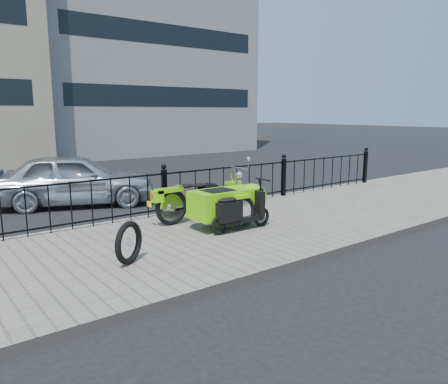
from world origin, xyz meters
TOP-DOWN VIEW (x-y plane):
  - ground at (0.00, 0.00)m, footprint 120.00×120.00m
  - sidewalk at (0.00, -0.50)m, footprint 30.00×3.80m
  - curb at (0.00, 1.44)m, footprint 30.00×0.10m
  - iron_fence at (0.00, 1.30)m, footprint 14.11×0.11m
  - building_grey at (7.00, 16.99)m, footprint 12.00×8.01m
  - motorcycle_sidecar at (0.56, -0.13)m, footprint 2.28×1.48m
  - scooter at (0.41, -0.63)m, footprint 1.35×0.39m
  - spare_tire at (-1.92, -1.03)m, footprint 0.58×0.41m
  - sedan_car at (-0.98, 3.95)m, footprint 4.06×2.83m

SIDE VIEW (x-z plane):
  - ground at x=0.00m, z-range 0.00..0.00m
  - sidewalk at x=0.00m, z-range 0.00..0.12m
  - curb at x=0.00m, z-range 0.00..0.12m
  - spare_tire at x=-1.92m, z-range 0.12..0.75m
  - scooter at x=0.41m, z-range 0.02..0.93m
  - iron_fence at x=0.00m, z-range 0.05..1.12m
  - motorcycle_sidecar at x=0.56m, z-range 0.10..1.09m
  - sedan_car at x=-0.98m, z-range 0.00..1.28m
  - building_grey at x=7.00m, z-range 0.00..15.00m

